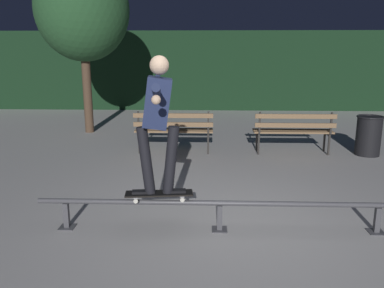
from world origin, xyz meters
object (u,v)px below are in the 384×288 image
Objects in this scene: tree_far_left at (82,10)px; trash_can at (369,135)px; grind_rail at (220,207)px; park_bench_leftmost at (174,127)px; skateboarder at (158,114)px; park_bench_left_center at (294,128)px; skateboard at (159,194)px.

tree_far_left reaches higher than trash_can.
trash_can is at bearing 48.85° from grind_rail.
park_bench_leftmost is at bearing 179.68° from trash_can.
park_bench_left_center is at bearing 57.10° from skateboarder.
park_bench_leftmost is at bearing -40.98° from tree_far_left.
tree_far_left is (-3.19, 5.62, 2.73)m from grind_rail.
skateboard is at bearing -88.07° from park_bench_leftmost.
park_bench_left_center is (2.31, 3.57, 0.09)m from skateboard.
grind_rail is 5.34× the size of trash_can.
grind_rail is 0.72m from skateboard.
park_bench_leftmost reaches higher than skateboard.
skateboard is 1.00× the size of trash_can.
park_bench_left_center is at bearing 0.00° from park_bench_leftmost.
grind_rail is 5.36× the size of skateboard.
grind_rail is 2.67× the size of park_bench_left_center.
skateboarder is 6.36m from tree_far_left.
park_bench_left_center is at bearing 57.07° from skateboard.
tree_far_left is at bearing 156.82° from park_bench_left_center.
tree_far_left is at bearing 113.86° from skateboarder.
skateboarder reaches higher than trash_can.
skateboard is at bearing -66.16° from tree_far_left.
skateboarder reaches higher than park_bench_left_center.
park_bench_left_center is at bearing 65.78° from grind_rail.
park_bench_leftmost is at bearing 91.93° from skateboard.
park_bench_leftmost and park_bench_left_center have the same top height.
park_bench_left_center is 5.78m from tree_far_left.
park_bench_leftmost is 2.43m from park_bench_left_center.
park_bench_leftmost is 2.00× the size of trash_can.
skateboarder is (-0.70, 0.00, 1.09)m from grind_rail.
grind_rail is at bearing -131.15° from trash_can.
park_bench_left_center is 0.37× the size of tree_far_left.
trash_can is at bearing 42.98° from skateboard.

